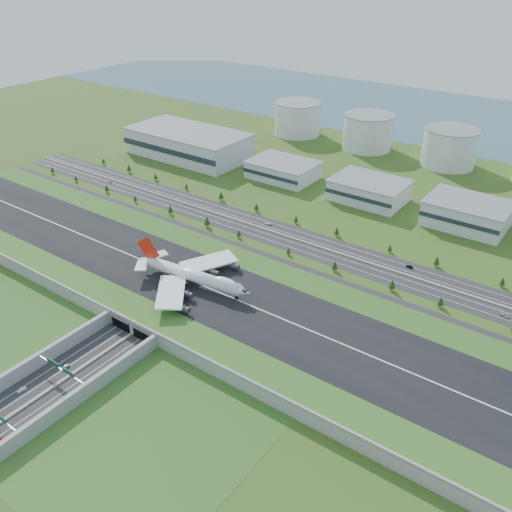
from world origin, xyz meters
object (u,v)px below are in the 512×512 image
Objects in this scene: car_2 at (125,358)px; car_5 at (409,267)px; car_0 at (65,367)px; boeing_747 at (193,275)px; car_1 at (22,389)px; fuel_tank_a at (298,119)px; car_6 at (505,316)px; car_3 at (0,441)px; car_7 at (268,224)px; car_4 at (110,182)px.

car_2 is 1.13× the size of car_5.
car_0 reaches higher than car_2.
car_1 is at bearing -103.40° from boeing_747.
fuel_tank_a reaches higher than car_2.
car_3 is at bearing 167.24° from car_6.
boeing_747 is 180.90m from car_6.
car_7 is at bearing -89.36° from car_2.
fuel_tank_a reaches higher than car_4.
car_0 is 1.07× the size of car_4.
fuel_tank_a is at bearing -80.21° from car_3.
car_3 is (6.85, -131.83, -14.08)m from boeing_747.
boeing_747 is at bearing 90.40° from car_0.
car_4 is (-171.60, 177.99, -0.05)m from car_0.
fuel_tank_a is at bearing 72.91° from car_6.
car_5 is at bearing 43.01° from boeing_747.
car_5 reaches higher than car_1.
car_0 is 219.34m from car_5.
car_5 is 0.91× the size of car_6.
fuel_tank_a is at bearing -79.55° from car_2.
car_0 reaches higher than car_1.
boeing_747 reaches higher than car_6.
car_2 is 1.21× the size of car_4.
fuel_tank_a reaches higher than car_1.
car_3 is 0.99× the size of car_7.
boeing_747 is 18.41× the size of car_4.
car_1 is at bearing -92.40° from car_0.
car_2 is 1.03× the size of car_6.
car_0 is 0.92× the size of car_6.
car_7 is (-176.67, 17.58, 0.05)m from car_6.
car_0 reaches higher than car_4.
car_0 is at bearing -22.56° from car_5.
fuel_tank_a is at bearing 104.98° from boeing_747.
car_1 is at bearing -116.80° from car_4.
car_0 is 22.41m from car_1.
car_5 is at bearing -63.43° from car_4.
car_0 is 48.58m from car_3.
car_5 is 0.89× the size of car_7.
car_0 reaches higher than car_3.
car_3 is 1.18× the size of car_4.
fuel_tank_a is 10.76× the size of car_0.
car_0 reaches higher than car_6.
car_1 is 0.85× the size of car_2.
car_0 is (-9.57, -86.11, -14.03)m from boeing_747.
car_6 is at bearing -67.46° from car_4.
car_4 is at bearing -104.76° from fuel_tank_a.
car_3 is 254.72m from car_5.
boeing_747 is 17.97× the size of car_1.
car_3 is at bearing -45.76° from car_1.
car_0 is 0.90× the size of car_7.
boeing_747 is 15.27× the size of car_2.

